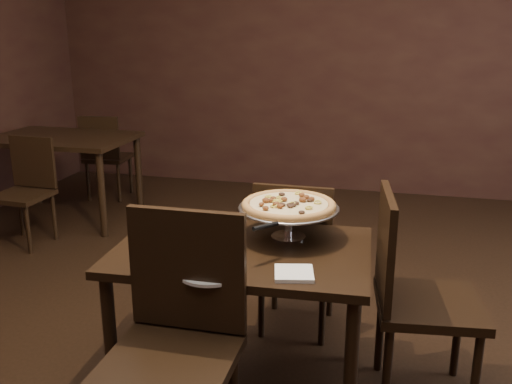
# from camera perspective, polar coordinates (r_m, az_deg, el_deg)

# --- Properties ---
(room) EXTENTS (6.04, 7.04, 2.84)m
(room) POSITION_cam_1_polar(r_m,az_deg,el_deg) (2.33, 1.51, 10.46)
(room) COLOR black
(room) RESTS_ON ground
(dining_table) EXTENTS (1.15, 0.80, 0.70)m
(dining_table) POSITION_cam_1_polar(r_m,az_deg,el_deg) (2.56, -1.37, -7.49)
(dining_table) COLOR black
(dining_table) RESTS_ON ground
(background_table) EXTENTS (1.17, 0.78, 0.73)m
(background_table) POSITION_cam_1_polar(r_m,az_deg,el_deg) (5.15, -18.76, 4.24)
(background_table) COLOR black
(background_table) RESTS_ON ground
(pizza_stand) EXTENTS (0.46, 0.46, 0.19)m
(pizza_stand) POSITION_cam_1_polar(r_m,az_deg,el_deg) (2.59, 3.29, -1.35)
(pizza_stand) COLOR silver
(pizza_stand) RESTS_ON dining_table
(parmesan_shaker) EXTENTS (0.06, 0.06, 0.11)m
(parmesan_shaker) POSITION_cam_1_polar(r_m,az_deg,el_deg) (2.51, -7.11, -4.54)
(parmesan_shaker) COLOR beige
(parmesan_shaker) RESTS_ON dining_table
(pepper_flake_shaker) EXTENTS (0.06, 0.06, 0.11)m
(pepper_flake_shaker) POSITION_cam_1_polar(r_m,az_deg,el_deg) (2.37, -3.57, -5.83)
(pepper_flake_shaker) COLOR maroon
(pepper_flake_shaker) RESTS_ON dining_table
(packet_caddy) EXTENTS (0.10, 0.10, 0.08)m
(packet_caddy) POSITION_cam_1_polar(r_m,az_deg,el_deg) (2.47, -9.29, -5.50)
(packet_caddy) COLOR black
(packet_caddy) RESTS_ON dining_table
(napkin_stack) EXTENTS (0.18, 0.18, 0.02)m
(napkin_stack) POSITION_cam_1_polar(r_m,az_deg,el_deg) (2.26, 3.82, -8.13)
(napkin_stack) COLOR white
(napkin_stack) RESTS_ON dining_table
(plate_left) EXTENTS (0.24, 0.24, 0.01)m
(plate_left) POSITION_cam_1_polar(r_m,az_deg,el_deg) (2.85, -7.59, -3.00)
(plate_left) COLOR white
(plate_left) RESTS_ON dining_table
(plate_near) EXTENTS (0.26, 0.26, 0.01)m
(plate_near) POSITION_cam_1_polar(r_m,az_deg,el_deg) (2.28, -4.59, -8.00)
(plate_near) COLOR white
(plate_near) RESTS_ON dining_table
(serving_spatula) EXTENTS (0.16, 0.16, 0.02)m
(serving_spatula) POSITION_cam_1_polar(r_m,az_deg,el_deg) (2.34, 0.96, -3.50)
(serving_spatula) COLOR silver
(serving_spatula) RESTS_ON pizza_stand
(chair_far) EXTENTS (0.41, 0.41, 0.87)m
(chair_far) POSITION_cam_1_polar(r_m,az_deg,el_deg) (3.07, 4.00, -5.96)
(chair_far) COLOR black
(chair_far) RESTS_ON ground
(chair_near) EXTENTS (0.46, 0.46, 0.99)m
(chair_near) POSITION_cam_1_polar(r_m,az_deg,el_deg) (2.19, -7.91, -13.99)
(chair_near) COLOR black
(chair_near) RESTS_ON ground
(chair_side) EXTENTS (0.50, 0.50, 0.96)m
(chair_side) POSITION_cam_1_polar(r_m,az_deg,el_deg) (2.63, 15.34, -9.43)
(chair_side) COLOR black
(chair_side) RESTS_ON ground
(bg_chair_far) EXTENTS (0.42, 0.42, 0.83)m
(bg_chair_far) POSITION_cam_1_polar(r_m,az_deg,el_deg) (5.68, -14.84, 3.74)
(bg_chair_far) COLOR black
(bg_chair_far) RESTS_ON ground
(bg_chair_near) EXTENTS (0.40, 0.40, 0.82)m
(bg_chair_near) POSITION_cam_1_polar(r_m,az_deg,el_deg) (4.72, -21.99, 0.51)
(bg_chair_near) COLOR black
(bg_chair_near) RESTS_ON ground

